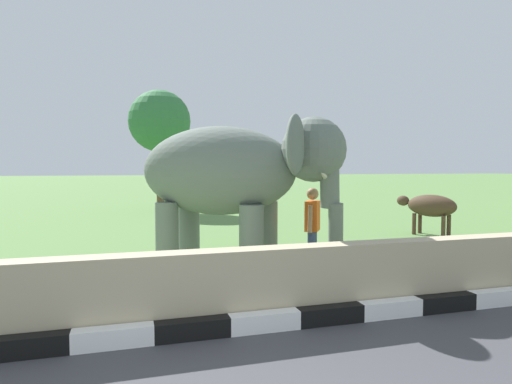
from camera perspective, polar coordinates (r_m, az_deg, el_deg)
The scene contains 6 objects.
striped_curb at distance 5.47m, azimuth -13.20°, elevation -17.56°, with size 16.20×0.20×0.24m.
barrier_parapet at distance 6.20m, azimuth 9.30°, elevation -11.32°, with size 28.00×0.36×1.00m, color tan.
elephant at distance 8.28m, azimuth -2.77°, elevation 2.43°, with size 3.95×3.60×2.95m.
person_handler at distance 8.57m, azimuth 7.38°, elevation -4.33°, with size 0.43×0.59×1.66m.
cow_near at distance 14.11m, azimuth 21.79°, elevation -1.77°, with size 1.22×1.88×1.23m.
tree_distant at distance 21.21m, azimuth -12.48°, elevation 8.91°, with size 2.89×2.89×5.66m.
Camera 1 is at (-0.59, -1.70, 2.06)m, focal length 30.61 mm.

